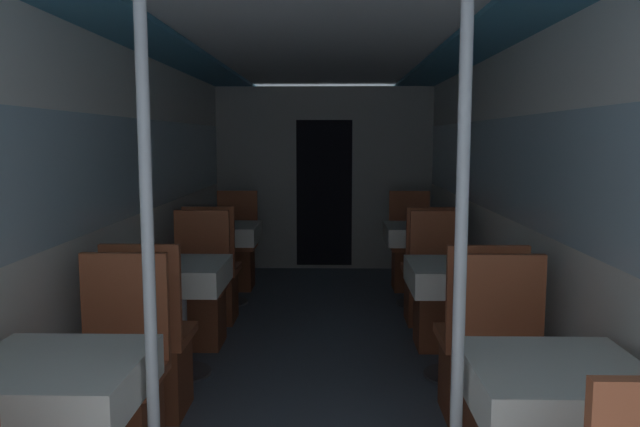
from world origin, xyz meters
TOP-DOWN VIEW (x-y plane):
  - wall_left at (-1.26, 2.66)m, footprint 0.05×8.12m
  - wall_right at (1.26, 2.66)m, footprint 0.05×8.12m
  - ceiling_panel at (0.00, 2.66)m, footprint 2.53×8.12m
  - bulkhead_far at (0.00, 5.75)m, footprint 2.48×0.09m
  - dining_table_left_0 at (-0.88, 0.66)m, footprint 0.61×0.61m
  - chair_left_far_0 at (-0.88, 1.25)m, footprint 0.41×0.41m
  - support_pole_left_0 at (-0.54, 0.66)m, footprint 0.04×0.04m
  - dining_table_left_1 at (-0.88, 2.40)m, footprint 0.61×0.61m
  - chair_left_near_1 at (-0.88, 1.81)m, footprint 0.41×0.41m
  - chair_left_far_1 at (-0.88, 2.99)m, footprint 0.41×0.41m
  - dining_table_left_2 at (-0.88, 4.15)m, footprint 0.61×0.61m
  - chair_left_near_2 at (-0.88, 3.56)m, footprint 0.41×0.41m
  - chair_left_far_2 at (-0.88, 4.74)m, footprint 0.41×0.41m
  - dining_table_right_0 at (0.88, 0.66)m, footprint 0.61×0.61m
  - chair_right_far_0 at (0.88, 1.25)m, footprint 0.41×0.41m
  - support_pole_right_0 at (0.54, 0.66)m, footprint 0.04×0.04m
  - dining_table_right_1 at (0.88, 2.40)m, footprint 0.61×0.61m
  - chair_right_near_1 at (0.88, 1.81)m, footprint 0.41×0.41m
  - chair_right_far_1 at (0.88, 2.99)m, footprint 0.41×0.41m
  - dining_table_right_2 at (0.88, 4.15)m, footprint 0.61×0.61m
  - chair_right_near_2 at (0.88, 3.56)m, footprint 0.41×0.41m
  - chair_right_far_2 at (0.88, 4.74)m, footprint 0.41×0.41m

SIDE VIEW (x-z plane):
  - chair_left_far_0 at x=-0.88m, z-range -0.19..0.79m
  - chair_left_near_1 at x=-0.88m, z-range -0.19..0.79m
  - chair_left_far_1 at x=-0.88m, z-range -0.19..0.79m
  - chair_left_near_2 at x=-0.88m, z-range -0.19..0.79m
  - chair_left_far_2 at x=-0.88m, z-range -0.19..0.79m
  - chair_right_far_0 at x=0.88m, z-range -0.19..0.79m
  - chair_right_near_1 at x=0.88m, z-range -0.19..0.79m
  - chair_right_far_1 at x=0.88m, z-range -0.19..0.79m
  - chair_right_near_2 at x=0.88m, z-range -0.19..0.79m
  - chair_right_far_2 at x=0.88m, z-range -0.19..0.79m
  - dining_table_left_0 at x=-0.88m, z-range 0.24..0.97m
  - dining_table_left_1 at x=-0.88m, z-range 0.24..0.97m
  - dining_table_left_2 at x=-0.88m, z-range 0.24..0.97m
  - dining_table_right_0 at x=0.88m, z-range 0.24..0.97m
  - dining_table_right_1 at x=0.88m, z-range 0.24..0.97m
  - dining_table_right_2 at x=0.88m, z-range 0.24..0.97m
  - bulkhead_far at x=0.00m, z-range -0.01..2.09m
  - support_pole_left_0 at x=-0.54m, z-range 0.00..2.10m
  - support_pole_right_0 at x=0.54m, z-range 0.00..2.10m
  - wall_left at x=-1.26m, z-range 0.04..2.14m
  - wall_right at x=1.26m, z-range 0.04..2.14m
  - ceiling_panel at x=0.00m, z-range 2.10..2.17m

